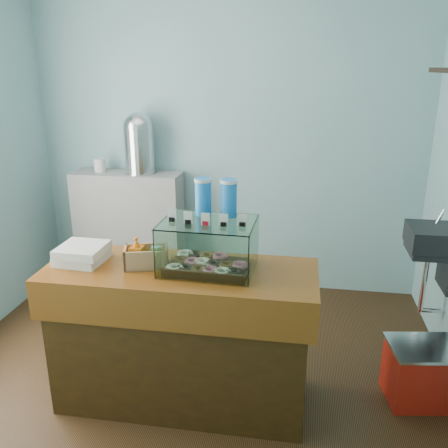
% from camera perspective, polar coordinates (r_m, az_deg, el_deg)
% --- Properties ---
extents(ground, '(3.50, 3.50, 0.00)m').
position_cam_1_polar(ground, '(3.45, -3.79, -17.49)').
color(ground, black).
rests_on(ground, ground).
extents(room_shell, '(3.54, 3.04, 2.82)m').
position_cam_1_polar(room_shell, '(2.81, -3.98, 11.90)').
color(room_shell, '#76A6AC').
rests_on(room_shell, ground).
extents(counter, '(1.60, 0.60, 0.90)m').
position_cam_1_polar(counter, '(2.99, -5.10, -13.20)').
color(counter, '#3C240B').
rests_on(counter, ground).
extents(back_shelf, '(1.00, 0.32, 1.10)m').
position_cam_1_polar(back_shelf, '(4.57, -11.25, -0.68)').
color(back_shelf, gray).
rests_on(back_shelf, ground).
extents(display_case, '(0.55, 0.41, 0.51)m').
position_cam_1_polar(display_case, '(2.74, -1.80, -2.16)').
color(display_case, '#371E10').
rests_on(display_case, counter).
extents(condiment_crate, '(0.28, 0.21, 0.19)m').
position_cam_1_polar(condiment_crate, '(2.83, -9.56, -3.82)').
color(condiment_crate, tan).
rests_on(condiment_crate, counter).
extents(pastry_boxes, '(0.29, 0.29, 0.11)m').
position_cam_1_polar(pastry_boxes, '(2.98, -16.69, -3.42)').
color(pastry_boxes, silver).
rests_on(pastry_boxes, counter).
extents(coffee_urn, '(0.30, 0.30, 0.54)m').
position_cam_1_polar(coffee_urn, '(4.33, -10.19, 9.73)').
color(coffee_urn, silver).
rests_on(coffee_urn, back_shelf).
extents(red_cooler, '(0.49, 0.40, 0.39)m').
position_cam_1_polar(red_cooler, '(3.36, 22.79, -16.19)').
color(red_cooler, red).
rests_on(red_cooler, ground).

